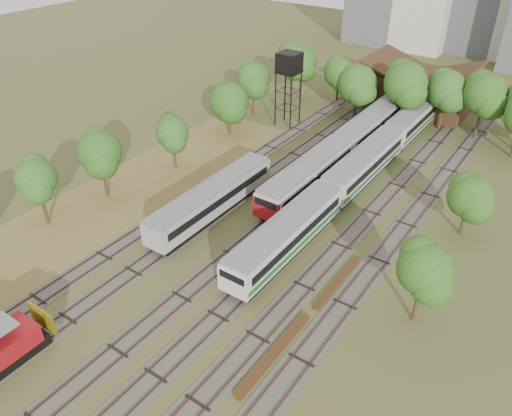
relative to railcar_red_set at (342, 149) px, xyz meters
The scene contains 14 objects.
ground 33.49m from the railcar_red_set, 86.57° to the right, with size 240.00×240.00×0.00m, color #475123.
dry_grass_patch 30.06m from the railcar_red_set, 122.24° to the right, with size 14.00×60.00×0.04m, color brown.
tracks 8.72m from the railcar_red_set, 80.94° to the right, with size 24.60×80.00×0.19m.
railcar_red_set is the anchor object (origin of this frame).
railcar_green_set 4.56m from the railcar_red_set, 28.74° to the right, with size 3.10×52.07×3.84m.
railcar_rear 27.25m from the railcar_red_set, 90.00° to the left, with size 3.09×16.08×3.83m.
old_grey_coach 19.44m from the railcar_red_set, 107.98° to the right, with size 2.93×18.00×3.62m.
water_tower 15.81m from the railcar_red_set, 150.51° to the left, with size 3.07×3.07×10.63m.
rail_pile_near 32.50m from the railcar_red_set, 72.04° to the right, with size 0.64×9.58×0.32m, color #523017.
rail_pile_far 23.12m from the railcar_red_set, 63.72° to the right, with size 0.53×8.45×0.27m, color #523017.
maintenance_shed 24.65m from the railcar_red_set, 87.67° to the left, with size 16.45×11.55×7.58m.
tree_band_left 19.27m from the railcar_red_set, 158.34° to the right, with size 7.62×62.91×8.58m.
tree_band_far 17.92m from the railcar_red_set, 69.86° to the left, with size 51.38×9.50×9.83m.
tree_band_right 17.97m from the railcar_red_set, 12.40° to the right, with size 4.90×40.41×7.59m.
Camera 1 is at (21.60, -19.46, 29.94)m, focal length 35.00 mm.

